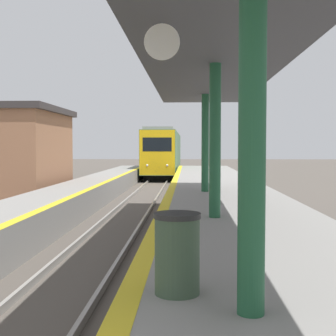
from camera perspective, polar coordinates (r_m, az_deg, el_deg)
name	(u,v)px	position (r m, az deg, el deg)	size (l,w,h in m)	color
train	(165,152)	(45.92, -0.41, 1.92)	(2.72, 22.36, 4.25)	black
station_canopy	(215,64)	(11.40, 5.79, 12.50)	(3.49, 19.51, 3.87)	#1E5133
trash_bin	(177,253)	(5.48, 1.12, -10.34)	(0.55, 0.55, 0.94)	#384C38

